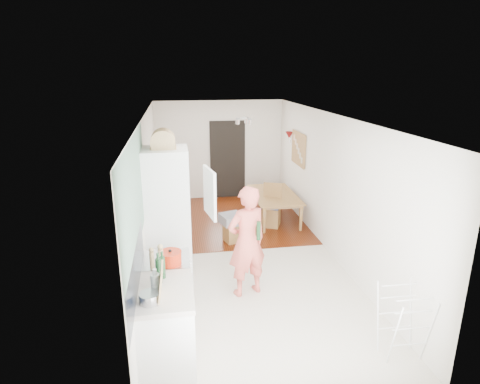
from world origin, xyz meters
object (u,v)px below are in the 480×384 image
object	(u,v)px
drying_rack	(403,323)
dining_chair	(271,206)
dining_table	(275,209)
person	(247,232)
stool	(232,233)

from	to	relation	value
drying_rack	dining_chair	bearing A→B (deg)	99.03
drying_rack	dining_table	bearing A→B (deg)	95.98
dining_table	drying_rack	size ratio (longest dim) A/B	1.67
dining_table	drying_rack	world-z (taller)	drying_rack
dining_table	drying_rack	xyz separation A→B (m)	(0.36, -4.59, 0.18)
dining_table	person	bearing A→B (deg)	158.33
person	dining_table	bearing A→B (deg)	-130.51
dining_table	drying_rack	distance (m)	4.60
stool	dining_chair	bearing A→B (deg)	36.84
drying_rack	person	bearing A→B (deg)	134.52
dining_chair	dining_table	bearing A→B (deg)	85.65
dining_chair	stool	size ratio (longest dim) A/B	2.36
dining_chair	stool	xyz separation A→B (m)	(-0.92, -0.69, -0.26)
person	dining_chair	size ratio (longest dim) A/B	2.16
dining_table	stool	size ratio (longest dim) A/B	3.71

